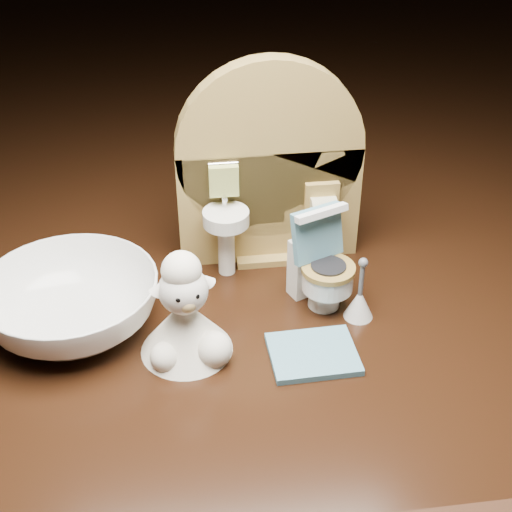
{
  "coord_description": "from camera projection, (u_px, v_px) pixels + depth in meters",
  "views": [
    {
      "loc": [
        -0.07,
        -0.37,
        0.3
      ],
      "look_at": [
        -0.02,
        -0.0,
        0.05
      ],
      "focal_mm": 50.0,
      "sensor_mm": 36.0,
      "label": 1
    }
  ],
  "objects": [
    {
      "name": "plush_lamb",
      "position": [
        186.0,
        319.0,
        0.43
      ],
      "size": [
        0.06,
        0.06,
        0.07
      ],
      "rotation": [
        0.0,
        0.0,
        0.17
      ],
      "color": "white",
      "rests_on": "ground"
    },
    {
      "name": "bath_mat",
      "position": [
        313.0,
        354.0,
        0.44
      ],
      "size": [
        0.05,
        0.05,
        0.0
      ],
      "primitive_type": "cube",
      "rotation": [
        0.0,
        0.0,
        0.03
      ],
      "color": "teal",
      "rests_on": "ground"
    },
    {
      "name": "toy_toilet",
      "position": [
        320.0,
        269.0,
        0.47
      ],
      "size": [
        0.04,
        0.05,
        0.07
      ],
      "rotation": [
        0.0,
        0.0,
        0.39
      ],
      "color": "white",
      "rests_on": "ground"
    },
    {
      "name": "ceramic_bowl",
      "position": [
        72.0,
        303.0,
        0.46
      ],
      "size": [
        0.14,
        0.14,
        0.04
      ],
      "primitive_type": "imported",
      "rotation": [
        0.0,
        0.0,
        -0.35
      ],
      "color": "white",
      "rests_on": "ground"
    },
    {
      "name": "backdrop_panel",
      "position": [
        268.0,
        176.0,
        0.5
      ],
      "size": [
        0.13,
        0.05,
        0.15
      ],
      "color": "olive",
      "rests_on": "ground"
    },
    {
      "name": "toilet_brush",
      "position": [
        359.0,
        302.0,
        0.47
      ],
      "size": [
        0.02,
        0.02,
        0.05
      ],
      "color": "white",
      "rests_on": "ground"
    }
  ]
}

